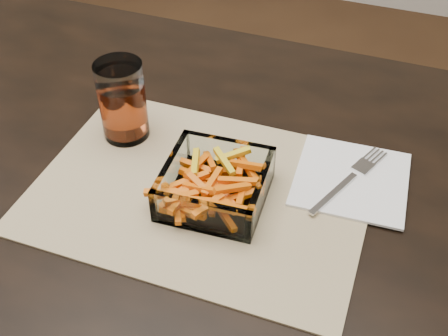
% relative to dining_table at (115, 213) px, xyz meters
% --- Properties ---
extents(dining_table, '(1.60, 0.90, 0.75)m').
position_rel_dining_table_xyz_m(dining_table, '(0.00, 0.00, 0.00)').
color(dining_table, black).
rests_on(dining_table, ground).
extents(placemat, '(0.45, 0.34, 0.00)m').
position_rel_dining_table_xyz_m(placemat, '(0.14, 0.01, 0.09)').
color(placemat, tan).
rests_on(placemat, dining_table).
extents(glass_bowl, '(0.14, 0.14, 0.05)m').
position_rel_dining_table_xyz_m(glass_bowl, '(0.17, 0.00, 0.11)').
color(glass_bowl, white).
rests_on(glass_bowl, placemat).
extents(tumbler, '(0.07, 0.07, 0.12)m').
position_rel_dining_table_xyz_m(tumbler, '(-0.01, 0.08, 0.15)').
color(tumbler, white).
rests_on(tumbler, placemat).
extents(napkin, '(0.16, 0.16, 0.00)m').
position_rel_dining_table_xyz_m(napkin, '(0.33, 0.10, 0.09)').
color(napkin, white).
rests_on(napkin, placemat).
extents(fork, '(0.08, 0.17, 0.00)m').
position_rel_dining_table_xyz_m(fork, '(0.33, 0.10, 0.10)').
color(fork, silver).
rests_on(fork, napkin).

